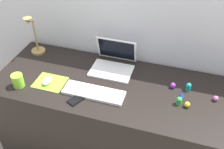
{
  "coord_description": "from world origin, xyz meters",
  "views": [
    {
      "loc": [
        0.38,
        -1.33,
        1.94
      ],
      "look_at": [
        -0.03,
        0.0,
        0.83
      ],
      "focal_mm": 42.82,
      "sensor_mm": 36.0,
      "label": 1
    }
  ],
  "objects_px": {
    "keyboard": "(94,93)",
    "toy_figurine_pink": "(216,98)",
    "toy_figurine_teal": "(188,87)",
    "toy_figurine_purple": "(173,85)",
    "desk_lamp": "(34,37)",
    "coffee_mug": "(18,81)",
    "toy_figurine_blue": "(181,94)",
    "laptop": "(114,61)",
    "toy_figurine_green": "(179,101)",
    "mouse": "(47,81)",
    "cell_phone": "(77,99)",
    "toy_figurine_yellow": "(187,105)"
  },
  "relations": [
    {
      "from": "laptop",
      "to": "toy_figurine_yellow",
      "type": "xyz_separation_m",
      "value": [
        0.56,
        -0.26,
        -0.03
      ]
    },
    {
      "from": "laptop",
      "to": "toy_figurine_green",
      "type": "distance_m",
      "value": 0.56
    },
    {
      "from": "keyboard",
      "to": "mouse",
      "type": "relative_size",
      "value": 4.27
    },
    {
      "from": "toy_figurine_pink",
      "to": "keyboard",
      "type": "bearing_deg",
      "value": -167.3
    },
    {
      "from": "toy_figurine_teal",
      "to": "toy_figurine_purple",
      "type": "relative_size",
      "value": 1.45
    },
    {
      "from": "mouse",
      "to": "toy_figurine_purple",
      "type": "height_order",
      "value": "toy_figurine_purple"
    },
    {
      "from": "keyboard",
      "to": "toy_figurine_green",
      "type": "height_order",
      "value": "toy_figurine_green"
    },
    {
      "from": "keyboard",
      "to": "toy_figurine_pink",
      "type": "distance_m",
      "value": 0.79
    },
    {
      "from": "desk_lamp",
      "to": "toy_figurine_pink",
      "type": "bearing_deg",
      "value": -5.78
    },
    {
      "from": "toy_figurine_yellow",
      "to": "toy_figurine_pink",
      "type": "distance_m",
      "value": 0.2
    },
    {
      "from": "desk_lamp",
      "to": "toy_figurine_teal",
      "type": "bearing_deg",
      "value": -4.27
    },
    {
      "from": "cell_phone",
      "to": "toy_figurine_yellow",
      "type": "height_order",
      "value": "toy_figurine_yellow"
    },
    {
      "from": "coffee_mug",
      "to": "toy_figurine_pink",
      "type": "distance_m",
      "value": 1.31
    },
    {
      "from": "coffee_mug",
      "to": "toy_figurine_yellow",
      "type": "bearing_deg",
      "value": 7.05
    },
    {
      "from": "coffee_mug",
      "to": "toy_figurine_pink",
      "type": "relative_size",
      "value": 2.59
    },
    {
      "from": "laptop",
      "to": "toy_figurine_blue",
      "type": "distance_m",
      "value": 0.54
    },
    {
      "from": "desk_lamp",
      "to": "toy_figurine_yellow",
      "type": "bearing_deg",
      "value": -11.83
    },
    {
      "from": "toy_figurine_teal",
      "to": "toy_figurine_purple",
      "type": "height_order",
      "value": "toy_figurine_teal"
    },
    {
      "from": "coffee_mug",
      "to": "toy_figurine_yellow",
      "type": "height_order",
      "value": "coffee_mug"
    },
    {
      "from": "desk_lamp",
      "to": "toy_figurine_teal",
      "type": "height_order",
      "value": "desk_lamp"
    },
    {
      "from": "keyboard",
      "to": "coffee_mug",
      "type": "relative_size",
      "value": 4.37
    },
    {
      "from": "toy_figurine_yellow",
      "to": "cell_phone",
      "type": "bearing_deg",
      "value": -168.13
    },
    {
      "from": "toy_figurine_pink",
      "to": "toy_figurine_green",
      "type": "distance_m",
      "value": 0.24
    },
    {
      "from": "keyboard",
      "to": "toy_figurine_pink",
      "type": "bearing_deg",
      "value": 12.7
    },
    {
      "from": "mouse",
      "to": "toy_figurine_yellow",
      "type": "relative_size",
      "value": 2.45
    },
    {
      "from": "toy_figurine_green",
      "to": "mouse",
      "type": "bearing_deg",
      "value": -175.93
    },
    {
      "from": "toy_figurine_blue",
      "to": "toy_figurine_purple",
      "type": "distance_m",
      "value": 0.1
    },
    {
      "from": "toy_figurine_purple",
      "to": "keyboard",
      "type": "bearing_deg",
      "value": -156.12
    },
    {
      "from": "toy_figurine_yellow",
      "to": "keyboard",
      "type": "bearing_deg",
      "value": -174.2
    },
    {
      "from": "toy_figurine_green",
      "to": "toy_figurine_yellow",
      "type": "bearing_deg",
      "value": -10.38
    },
    {
      "from": "desk_lamp",
      "to": "toy_figurine_green",
      "type": "bearing_deg",
      "value": -11.89
    },
    {
      "from": "coffee_mug",
      "to": "toy_figurine_green",
      "type": "xyz_separation_m",
      "value": [
        1.06,
        0.15,
        -0.02
      ]
    },
    {
      "from": "cell_phone",
      "to": "toy_figurine_teal",
      "type": "bearing_deg",
      "value": 50.95
    },
    {
      "from": "desk_lamp",
      "to": "coffee_mug",
      "type": "xyz_separation_m",
      "value": [
        0.08,
        -0.39,
        -0.11
      ]
    },
    {
      "from": "mouse",
      "to": "toy_figurine_green",
      "type": "distance_m",
      "value": 0.89
    },
    {
      "from": "desk_lamp",
      "to": "toy_figurine_blue",
      "type": "distance_m",
      "value": 1.17
    },
    {
      "from": "laptop",
      "to": "coffee_mug",
      "type": "xyz_separation_m",
      "value": [
        -0.55,
        -0.4,
        -0.01
      ]
    },
    {
      "from": "keyboard",
      "to": "toy_figurine_blue",
      "type": "relative_size",
      "value": 11.5
    },
    {
      "from": "desk_lamp",
      "to": "coffee_mug",
      "type": "distance_m",
      "value": 0.41
    },
    {
      "from": "toy_figurine_yellow",
      "to": "toy_figurine_purple",
      "type": "distance_m",
      "value": 0.19
    },
    {
      "from": "toy_figurine_yellow",
      "to": "toy_figurine_green",
      "type": "distance_m",
      "value": 0.05
    },
    {
      "from": "toy_figurine_blue",
      "to": "toy_figurine_pink",
      "type": "height_order",
      "value": "same"
    },
    {
      "from": "desk_lamp",
      "to": "toy_figurine_purple",
      "type": "xyz_separation_m",
      "value": [
        1.09,
        -0.09,
        -0.13
      ]
    },
    {
      "from": "toy_figurine_blue",
      "to": "toy_figurine_teal",
      "type": "xyz_separation_m",
      "value": [
        0.04,
        0.08,
        0.01
      ]
    },
    {
      "from": "cell_phone",
      "to": "toy_figurine_blue",
      "type": "height_order",
      "value": "toy_figurine_blue"
    },
    {
      "from": "toy_figurine_pink",
      "to": "toy_figurine_green",
      "type": "bearing_deg",
      "value": -155.21
    },
    {
      "from": "laptop",
      "to": "toy_figurine_green",
      "type": "height_order",
      "value": "laptop"
    },
    {
      "from": "coffee_mug",
      "to": "toy_figurine_blue",
      "type": "xyz_separation_m",
      "value": [
        1.07,
        0.22,
        -0.03
      ]
    },
    {
      "from": "laptop",
      "to": "cell_phone",
      "type": "relative_size",
      "value": 2.34
    },
    {
      "from": "laptop",
      "to": "toy_figurine_purple",
      "type": "bearing_deg",
      "value": -13.07
    }
  ]
}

